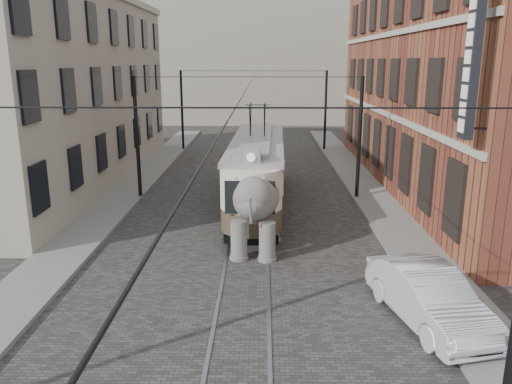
{
  "coord_description": "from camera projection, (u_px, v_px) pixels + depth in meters",
  "views": [
    {
      "loc": [
        0.56,
        -18.45,
        6.71
      ],
      "look_at": [
        0.29,
        -0.73,
        2.1
      ],
      "focal_mm": 35.63,
      "sensor_mm": 36.0,
      "label": 1
    }
  ],
  "objects": [
    {
      "name": "parked_car",
      "position": [
        429.0,
        296.0,
        13.24
      ],
      "size": [
        2.56,
        4.73,
        1.48
      ],
      "primitive_type": "imported",
      "rotation": [
        0.0,
        0.0,
        0.23
      ],
      "color": "#BABABF",
      "rests_on": "ground"
    },
    {
      "name": "elephant",
      "position": [
        256.0,
        209.0,
        18.18
      ],
      "size": [
        3.29,
        5.29,
        3.08
      ],
      "primitive_type": null,
      "rotation": [
        0.0,
        0.0,
        -0.11
      ],
      "color": "slate",
      "rests_on": "ground"
    },
    {
      "name": "catenary",
      "position": [
        247.0,
        142.0,
        23.64
      ],
      "size": [
        11.0,
        30.2,
        6.0
      ],
      "primitive_type": null,
      "color": "black",
      "rests_on": "ground"
    },
    {
      "name": "brick_building",
      "position": [
        463.0,
        74.0,
        26.59
      ],
      "size": [
        8.0,
        26.0,
        12.0
      ],
      "primitive_type": "cube",
      "color": "maroon",
      "rests_on": "ground"
    },
    {
      "name": "ground",
      "position": [
        249.0,
        240.0,
        19.55
      ],
      "size": [
        120.0,
        120.0,
        0.0
      ],
      "primitive_type": "plane",
      "color": "#44413F"
    },
    {
      "name": "tram_rails",
      "position": [
        249.0,
        240.0,
        19.55
      ],
      "size": [
        1.54,
        80.0,
        0.02
      ],
      "primitive_type": null,
      "color": "slate",
      "rests_on": "ground"
    },
    {
      "name": "tram",
      "position": [
        257.0,
        155.0,
        24.04
      ],
      "size": [
        2.81,
        12.05,
        4.76
      ],
      "primitive_type": null,
      "rotation": [
        0.0,
        0.0,
        -0.03
      ],
      "color": "beige",
      "rests_on": "ground"
    },
    {
      "name": "sidewalk_left",
      "position": [
        81.0,
        237.0,
        19.63
      ],
      "size": [
        2.0,
        60.0,
        0.15
      ],
      "primitive_type": "cube",
      "color": "slate",
      "rests_on": "ground"
    },
    {
      "name": "sidewalk_right",
      "position": [
        405.0,
        239.0,
        19.45
      ],
      "size": [
        2.0,
        60.0,
        0.15
      ],
      "primitive_type": "cube",
      "color": "slate",
      "rests_on": "ground"
    },
    {
      "name": "distant_block",
      "position": [
        259.0,
        58.0,
        56.5
      ],
      "size": [
        28.0,
        10.0,
        14.0
      ],
      "primitive_type": "cube",
      "color": "#A09784",
      "rests_on": "ground"
    },
    {
      "name": "stucco_building",
      "position": [
        56.0,
        92.0,
        28.13
      ],
      "size": [
        7.0,
        24.0,
        10.0
      ],
      "primitive_type": "cube",
      "color": "#A09784",
      "rests_on": "ground"
    }
  ]
}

